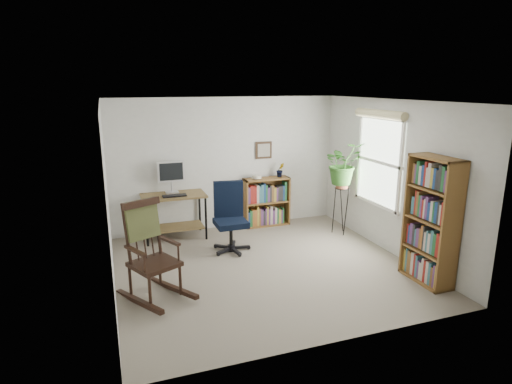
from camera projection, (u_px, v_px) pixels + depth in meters
name	position (u px, v px, depth m)	size (l,w,h in m)	color
floor	(265.00, 267.00, 6.28)	(4.20, 4.00, 0.00)	gray
ceiling	(266.00, 101.00, 5.69)	(4.20, 4.00, 0.00)	silver
wall_back	(227.00, 164.00, 7.82)	(4.20, 0.00, 2.40)	silver
wall_front	(338.00, 234.00, 4.16)	(4.20, 0.00, 2.40)	silver
wall_left	(108.00, 202.00, 5.31)	(0.00, 4.00, 2.40)	silver
wall_right	(391.00, 178.00, 6.67)	(0.00, 4.00, 2.40)	silver
window	(378.00, 162.00, 6.88)	(0.12, 1.20, 1.50)	white
desk	(174.00, 216.00, 7.41)	(1.08, 0.60, 0.78)	brown
monitor	(171.00, 177.00, 7.37)	(0.46, 0.16, 0.56)	silver
keyboard	(174.00, 196.00, 7.20)	(0.40, 0.15, 0.03)	black
office_chair	(231.00, 218.00, 6.77)	(0.61, 0.61, 1.13)	black
rocking_chair	(154.00, 251.00, 5.24)	(0.65, 1.09, 1.26)	black
low_bookshelf	(266.00, 202.00, 8.06)	(0.87, 0.29, 0.92)	brown
tall_bookshelf	(431.00, 221.00, 5.66)	(0.32, 0.75, 1.72)	brown
plant_stand	(341.00, 207.00, 7.62)	(0.27, 0.27, 0.98)	black
spider_plant	(344.00, 143.00, 7.34)	(1.69, 1.88, 1.46)	#2E6222
potted_plant_small	(280.00, 174.00, 8.04)	(0.13, 0.24, 0.11)	#2E6222
framed_picture	(264.00, 150.00, 7.97)	(0.32, 0.04, 0.32)	black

